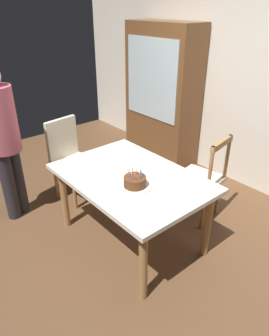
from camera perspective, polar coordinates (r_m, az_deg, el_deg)
ground at (r=3.23m, az=-0.59°, el=-12.66°), size 6.40×6.40×0.00m
back_wall at (r=3.98m, az=21.00°, el=14.56°), size 6.40×0.10×2.60m
dining_table at (r=2.86m, az=-0.65°, el=-3.01°), size 1.41×0.97×0.72m
birthday_cake at (r=2.63m, az=0.08°, el=-2.66°), size 0.28×0.28×0.17m
plate_near_celebrant at (r=2.98m, az=-8.68°, el=0.16°), size 0.22×0.22×0.01m
plate_far_side at (r=2.98m, az=1.71°, el=0.51°), size 0.22×0.22×0.01m
fork_near_celebrant at (r=3.10m, az=-10.53°, el=1.07°), size 0.18×0.03×0.01m
fork_far_side at (r=3.10m, az=-0.01°, el=1.61°), size 0.18×0.04×0.01m
fork_near_guest at (r=2.53m, az=-0.32°, el=-5.05°), size 0.18×0.03×0.01m
chair_spindle_back at (r=3.36m, az=12.11°, el=-2.08°), size 0.51×0.51×0.95m
chair_upholstered at (r=3.71m, az=-11.81°, el=2.28°), size 0.50×0.50×0.95m
person_celebrant at (r=3.37m, az=-22.78°, el=5.07°), size 0.32×0.32×1.61m
china_cabinet at (r=4.53m, az=5.07°, el=13.17°), size 1.10×0.45×1.90m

